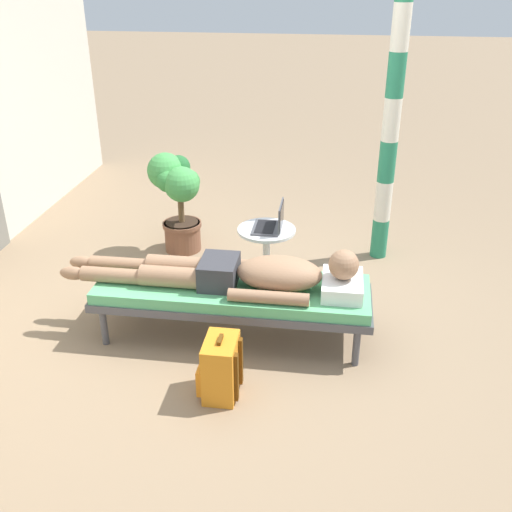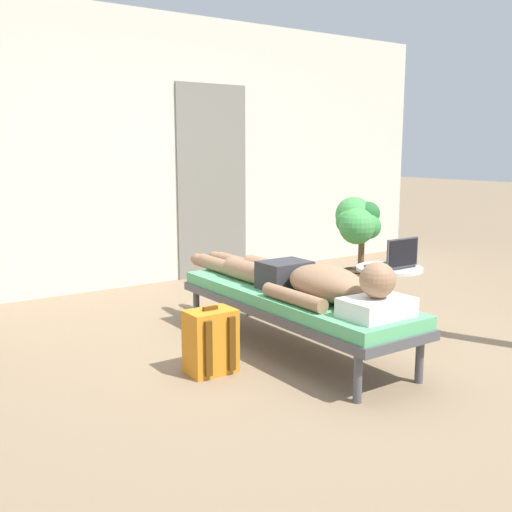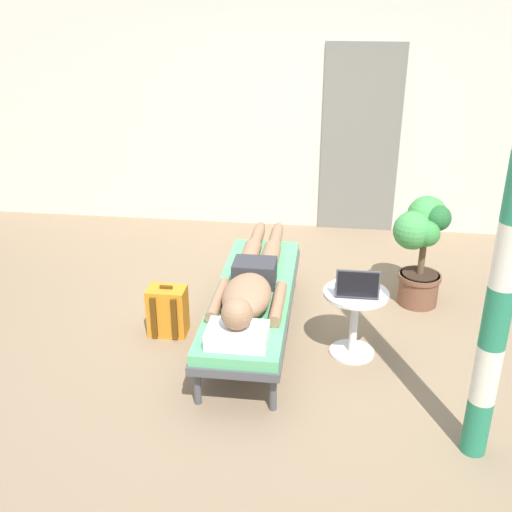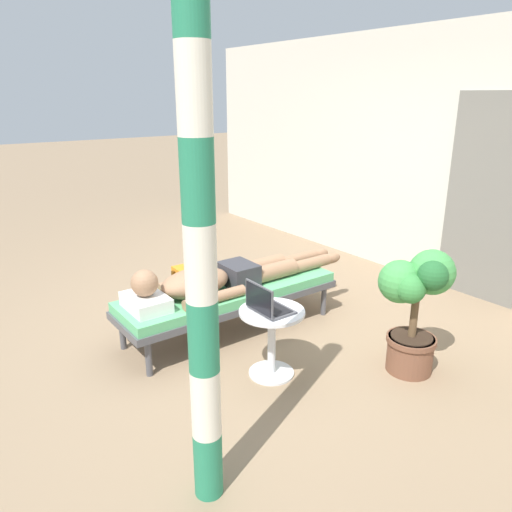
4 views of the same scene
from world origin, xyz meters
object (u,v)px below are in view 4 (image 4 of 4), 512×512
Objects in this scene: lounge_chair at (230,294)px; laptop at (266,305)px; potted_plant at (415,299)px; person_reclining at (220,279)px; backpack at (189,288)px; porch_post at (201,263)px; side_table at (272,331)px.

lounge_chair is 0.84m from laptop.
laptop is 1.10m from potted_plant.
lounge_chair is 0.20m from person_reclining.
potted_plant reaches higher than backpack.
porch_post is (0.71, -0.92, 0.71)m from laptop.
potted_plant is at bearing 58.17° from side_table.
person_reclining is 0.75m from backpack.
side_table is 1.69× the size of laptop.
person_reclining is at bearing -90.00° from lounge_chair.
person_reclining is 0.79m from laptop.
backpack is 0.45× the size of potted_plant.
backpack is at bearing -158.56° from potted_plant.
laptop is at bearing -90.00° from side_table.
porch_post is (2.16, -1.08, 1.09)m from backpack.
lounge_chair is 6.42× the size of laptop.
laptop reaches higher than lounge_chair.
person_reclining is at bearing 176.21° from side_table.
person_reclining is at bearing -4.82° from backpack.
backpack is (-0.68, 0.06, -0.32)m from person_reclining.
laptop reaches higher than backpack.
person_reclining is at bearing -147.61° from potted_plant.
laptop is at bearing -7.52° from person_reclining.
porch_post is at bearing -52.56° from laptop.
side_table is at bearing 125.96° from porch_post.
backpack is at bearing 175.73° from side_table.
porch_post is (1.49, -1.03, 0.77)m from person_reclining.
side_table is 1.08m from potted_plant.
potted_plant is at bearing 94.52° from porch_post.
laptop is at bearing -14.40° from lounge_chair.
laptop is 0.33× the size of potted_plant.
person_reclining is (0.00, -0.10, 0.17)m from lounge_chair.
potted_plant is (2.02, 0.79, 0.38)m from backpack.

